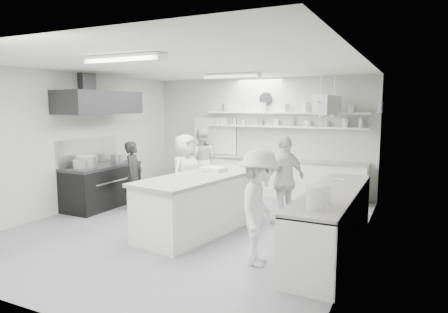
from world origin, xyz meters
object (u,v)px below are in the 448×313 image
at_px(back_counter, 265,177).
at_px(cook_back, 201,161).
at_px(stove, 102,187).
at_px(cook_stove, 134,175).
at_px(right_counter, 332,223).
at_px(prep_island, 202,204).

bearing_deg(back_counter, cook_back, -162.26).
xyz_separation_m(stove, cook_stove, (0.79, 0.15, 0.30)).
distance_m(right_counter, cook_back, 4.91).
bearing_deg(stove, cook_back, 60.40).
bearing_deg(cook_stove, cook_back, -32.38).
relative_size(cook_stove, cook_back, 0.89).
bearing_deg(cook_back, prep_island, 97.32).
xyz_separation_m(stove, cook_back, (1.30, 2.29, 0.40)).
bearing_deg(cook_stove, back_counter, -57.46).
height_order(stove, back_counter, back_counter).
bearing_deg(right_counter, back_counter, 124.65).
distance_m(back_counter, cook_stove, 3.40).
bearing_deg(prep_island, cook_stove, 171.21).
distance_m(back_counter, right_counter, 4.13).
height_order(right_counter, prep_island, prep_island).
relative_size(stove, prep_island, 0.67).
xyz_separation_m(back_counter, prep_island, (-0.01, -3.33, 0.03)).
bearing_deg(cook_back, right_counter, 121.66).
bearing_deg(cook_back, back_counter, 175.58).
relative_size(back_counter, cook_stove, 3.32).
bearing_deg(prep_island, right_counter, 7.24).
bearing_deg(back_counter, cook_stove, -128.60).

